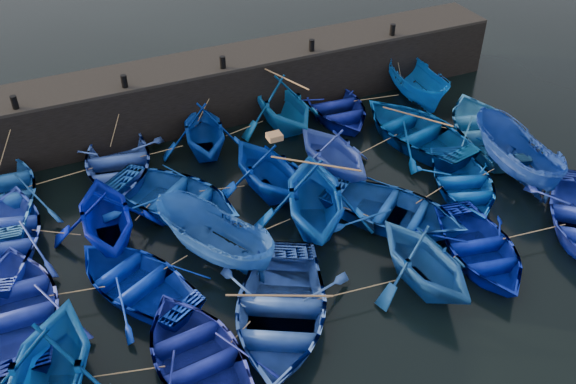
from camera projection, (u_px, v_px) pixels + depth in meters
name	position (u px, v px, depth m)	size (l,w,h in m)	color
ground	(329.00, 264.00, 20.60)	(120.00, 120.00, 0.00)	black
quay_wall	(218.00, 89.00, 27.49)	(26.00, 2.50, 2.50)	black
quay_top	(216.00, 60.00, 26.70)	(26.00, 2.50, 0.12)	black
bollard_0	(14.00, 102.00, 23.22)	(0.24, 0.24, 0.50)	black
bollard_1	(124.00, 81.00, 24.54)	(0.24, 0.24, 0.50)	black
bollard_2	(223.00, 62.00, 25.86)	(0.24, 0.24, 0.50)	black
bollard_3	(312.00, 45.00, 27.17)	(0.24, 0.24, 0.50)	black
bollard_4	(392.00, 30.00, 28.49)	(0.24, 0.24, 0.50)	black
boat_1	(117.00, 162.00, 24.25)	(3.77, 5.27, 1.09)	#2E4CAD
boat_2	(204.00, 130.00, 25.16)	(3.45, 4.00, 2.10)	#042F90
boat_3	(282.00, 103.00, 26.60)	(3.85, 4.47, 2.35)	#0E5898
boat_4	(335.00, 106.00, 27.78)	(3.50, 4.89, 1.01)	navy
boat_5	(417.00, 84.00, 28.58)	(1.75, 4.66, 1.80)	blue
boat_6	(3.00, 237.00, 20.80)	(3.81, 5.32, 1.10)	blue
boat_7	(106.00, 214.00, 20.86)	(3.64, 4.22, 2.22)	#000FA6
boat_8	(175.00, 198.00, 22.50)	(3.75, 5.24, 1.09)	#0D42A3
boat_9	(267.00, 167.00, 23.01)	(3.64, 4.22, 2.22)	#002A97
boat_10	(333.00, 151.00, 23.93)	(3.52, 4.08, 2.15)	blue
boat_11	(416.00, 129.00, 26.11)	(3.96, 5.54, 1.15)	navy
boat_12	(486.00, 128.00, 26.21)	(3.89, 5.44, 1.13)	#2E7BC6
boat_13	(17.00, 306.00, 18.43)	(3.73, 5.21, 1.08)	#1C2D9D
boat_14	(135.00, 279.00, 19.36)	(3.36, 4.69, 0.97)	#0324AE
boat_15	(214.00, 240.00, 20.21)	(1.71, 4.54, 1.76)	#1D4F98
boat_16	(315.00, 196.00, 21.41)	(4.14, 4.80, 2.53)	#063FA5
boat_17	(394.00, 211.00, 21.95)	(3.65, 5.10, 1.06)	navy
boat_18	(463.00, 183.00, 23.36)	(3.18, 4.45, 0.92)	#0747B4
boat_19	(515.00, 156.00, 23.97)	(1.77, 4.69, 1.81)	navy
boat_20	(47.00, 372.00, 15.71)	(4.17, 4.84, 2.55)	#064591
boat_21	(198.00, 356.00, 17.03)	(3.53, 4.94, 1.02)	navy
boat_22	(280.00, 311.00, 18.22)	(4.02, 5.62, 1.17)	#284C9E
boat_23	(425.00, 259.00, 19.23)	(3.50, 4.06, 2.14)	#144C91
boat_24	(480.00, 248.00, 20.49)	(3.25, 4.54, 0.94)	#031796
wooden_crate	(274.00, 137.00, 22.38)	(0.51, 0.44, 0.21)	#996D43
mooring_ropes	(264.00, 164.00, 23.63)	(17.75, 11.73, 2.10)	tan
loose_oars	(328.00, 151.00, 22.52)	(11.28, 12.04, 1.44)	#99724C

